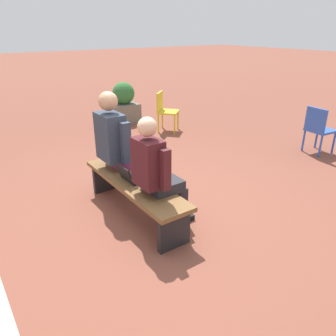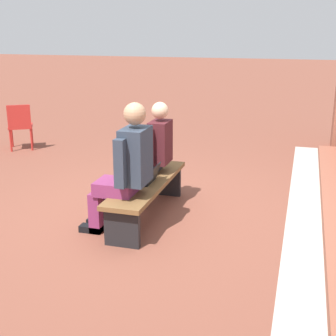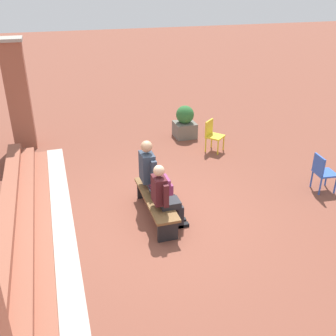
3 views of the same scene
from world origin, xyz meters
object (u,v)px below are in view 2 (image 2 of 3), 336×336
at_px(bench, 147,189).
at_px(plastic_chair_foreground, 20,124).
at_px(laptop, 147,178).
at_px(person_student, 152,151).
at_px(person_adult, 126,167).

height_order(bench, plastic_chair_foreground, plastic_chair_foreground).
bearing_deg(laptop, person_student, -169.84).
distance_m(person_student, person_adult, 0.86).
height_order(bench, laptop, laptop).
bearing_deg(plastic_chair_foreground, person_student, 57.91).
xyz_separation_m(person_adult, plastic_chair_foreground, (-2.85, -3.17, -0.27)).
relative_size(person_adult, plastic_chair_foreground, 1.71).
xyz_separation_m(bench, person_student, (-0.39, -0.07, 0.35)).
height_order(person_adult, plastic_chair_foreground, person_adult).
bearing_deg(plastic_chair_foreground, laptop, 53.32).
bearing_deg(person_adult, laptop, 168.86).
distance_m(person_adult, plastic_chair_foreground, 4.27).
bearing_deg(bench, person_student, -170.47).
height_order(person_adult, laptop, person_adult).
distance_m(bench, person_adult, 0.62).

